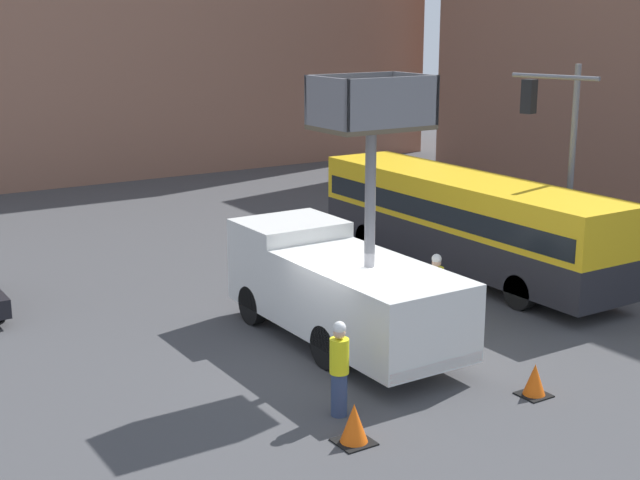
% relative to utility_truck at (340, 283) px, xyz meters
% --- Properties ---
extents(ground_plane, '(120.00, 120.00, 0.00)m').
position_rel_utility_truck_xyz_m(ground_plane, '(-0.81, -1.06, -1.49)').
color(ground_plane, '#424244').
extents(utility_truck, '(2.52, 6.96, 6.40)m').
position_rel_utility_truck_xyz_m(utility_truck, '(0.00, 0.00, 0.00)').
color(utility_truck, silver).
rests_on(utility_truck, ground_plane).
extents(city_bus, '(2.52, 11.24, 2.93)m').
position_rel_utility_truck_xyz_m(city_bus, '(6.53, 2.97, 0.23)').
color(city_bus, '#232328').
rests_on(city_bus, ground_plane).
extents(traffic_light_pole, '(2.83, 2.58, 6.29)m').
position_rel_utility_truck_xyz_m(traffic_light_pole, '(7.93, 0.80, 2.70)').
color(traffic_light_pole, slate).
rests_on(traffic_light_pole, ground_plane).
extents(road_worker_near_truck, '(0.38, 0.38, 1.95)m').
position_rel_utility_truck_xyz_m(road_worker_near_truck, '(-2.24, -3.32, -0.50)').
color(road_worker_near_truck, navy).
rests_on(road_worker_near_truck, ground_plane).
extents(road_worker_directing, '(0.38, 0.38, 1.91)m').
position_rel_utility_truck_xyz_m(road_worker_directing, '(2.62, -0.38, -0.53)').
color(road_worker_directing, navy).
rests_on(road_worker_directing, ground_plane).
extents(traffic_cone_near_truck, '(0.61, 0.61, 0.69)m').
position_rel_utility_truck_xyz_m(traffic_cone_near_truck, '(1.67, -4.71, -1.16)').
color(traffic_cone_near_truck, black).
rests_on(traffic_cone_near_truck, ground_plane).
extents(traffic_cone_mid_road, '(0.67, 0.67, 0.77)m').
position_rel_utility_truck_xyz_m(traffic_cone_mid_road, '(-2.66, -4.43, -1.13)').
color(traffic_cone_mid_road, black).
rests_on(traffic_cone_mid_road, ground_plane).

